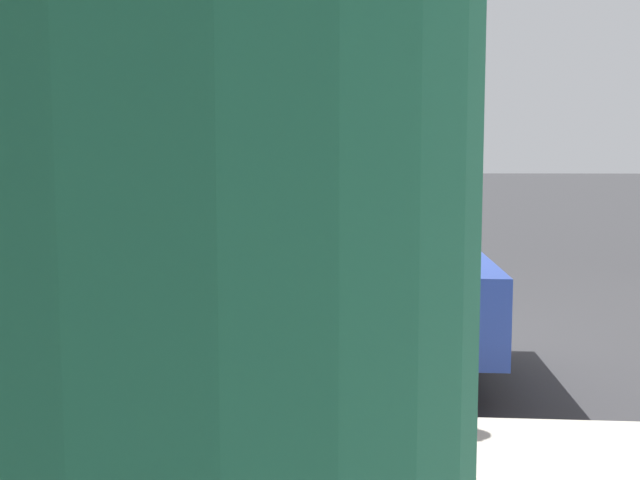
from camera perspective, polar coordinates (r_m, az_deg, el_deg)
ground_plane at (r=6.79m, az=0.48°, el=-8.14°), size 220.00×220.00×0.00m
parking_meter at (r=4.06m, az=0.54°, el=0.72°), size 0.21×0.19×1.50m
car_blue at (r=5.93m, az=-12.31°, el=-2.85°), size 2.04×4.99×1.42m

